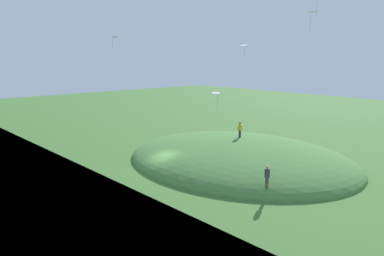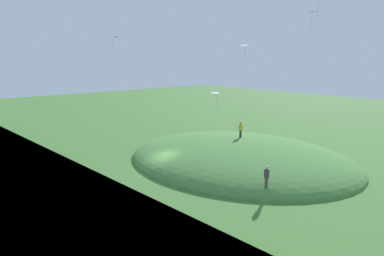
% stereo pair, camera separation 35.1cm
% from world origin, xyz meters
% --- Properties ---
extents(ground_plane, '(160.00, 160.00, 0.00)m').
position_xyz_m(ground_plane, '(0.00, 0.00, 0.00)').
color(ground_plane, '#417130').
extents(grass_hill, '(21.53, 26.45, 4.47)m').
position_xyz_m(grass_hill, '(8.34, -3.02, 0.00)').
color(grass_hill, '#487D39').
rests_on(grass_hill, ground_plane).
extents(person_near_shore, '(0.66, 0.66, 1.75)m').
position_xyz_m(person_near_shore, '(9.72, -1.89, 3.30)').
color(person_near_shore, '#2C3346').
rests_on(person_near_shore, grass_hill).
extents(person_on_hilltop, '(0.53, 0.53, 1.84)m').
position_xyz_m(person_on_hilltop, '(1.55, -11.83, 2.05)').
color(person_on_hilltop, brown).
rests_on(person_on_hilltop, grass_hill).
extents(kite_0, '(0.74, 0.70, 1.38)m').
position_xyz_m(kite_0, '(0.07, -7.51, 8.11)').
color(kite_0, white).
extents(kite_1, '(0.97, 0.97, 1.20)m').
position_xyz_m(kite_1, '(-1.80, 4.84, 13.03)').
color(kite_1, silver).
extents(kite_2, '(0.81, 1.08, 1.40)m').
position_xyz_m(kite_2, '(7.61, -3.93, 12.20)').
color(kite_2, white).
extents(kite_5, '(0.97, 1.07, 1.90)m').
position_xyz_m(kite_5, '(11.35, -9.12, 15.22)').
color(kite_5, white).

